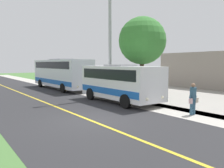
{
  "coord_description": "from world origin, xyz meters",
  "views": [
    {
      "loc": [
        5.63,
        9.51,
        2.82
      ],
      "look_at": [
        -3.5,
        -3.0,
        1.4
      ],
      "focal_mm": 36.52,
      "sensor_mm": 36.0,
      "label": 1
    }
  ],
  "objects": [
    {
      "name": "road_centre_line",
      "position": [
        0.0,
        0.0,
        0.01
      ],
      "size": [
        0.16,
        100.0,
        0.0
      ],
      "primitive_type": "cube",
      "color": "gold",
      "rests_on": "ground"
    },
    {
      "name": "transit_bus_rear",
      "position": [
        -4.51,
        -13.87,
        1.8
      ],
      "size": [
        2.66,
        10.45,
        3.29
      ],
      "color": "silver",
      "rests_on": "ground"
    },
    {
      "name": "shuttle_bus_front",
      "position": [
        -4.52,
        -3.42,
        1.5
      ],
      "size": [
        2.68,
        6.96,
        2.72
      ],
      "color": "white",
      "rests_on": "ground"
    },
    {
      "name": "sidewalk",
      "position": [
        -5.2,
        0.0,
        0.0
      ],
      "size": [
        2.4,
        100.0,
        0.01
      ],
      "primitive_type": "cube",
      "color": "#B2ADA3",
      "rests_on": "ground"
    },
    {
      "name": "street_light_pole",
      "position": [
        -4.89,
        -5.32,
        4.81
      ],
      "size": [
        1.97,
        0.24,
        8.79
      ],
      "color": "#9E9EA3",
      "rests_on": "ground"
    },
    {
      "name": "pedestrian_waiting",
      "position": [
        -5.17,
        2.2,
        0.94
      ],
      "size": [
        0.72,
        0.34,
        1.74
      ],
      "color": "#335972",
      "rests_on": "ground"
    },
    {
      "name": "road_surface",
      "position": [
        0.0,
        0.0,
        0.0
      ],
      "size": [
        8.0,
        100.0,
        0.01
      ],
      "primitive_type": "cube",
      "color": "#28282B",
      "rests_on": "ground"
    },
    {
      "name": "ground_plane",
      "position": [
        0.0,
        0.0,
        0.0
      ],
      "size": [
        120.0,
        120.0,
        0.0
      ],
      "primitive_type": "plane",
      "color": "#477238"
    },
    {
      "name": "tree_curbside",
      "position": [
        -7.4,
        -4.17,
        4.62
      ],
      "size": [
        3.86,
        3.86,
        6.57
      ],
      "color": "#4C3826",
      "rests_on": "ground"
    }
  ]
}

